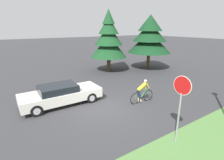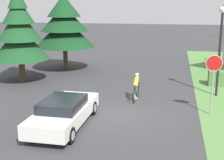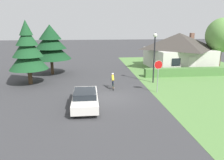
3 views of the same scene
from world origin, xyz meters
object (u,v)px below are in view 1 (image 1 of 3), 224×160
object	(u,v)px
sedan_left_lane	(61,94)
conifer_tall_far	(150,37)
cyclist	(142,92)
stop_sign	(181,97)
conifer_tall_near	(109,39)

from	to	relation	value
sedan_left_lane	conifer_tall_far	size ratio (longest dim) A/B	0.82
sedan_left_lane	cyclist	distance (m)	5.01
stop_sign	conifer_tall_far	bearing A→B (deg)	-42.36
cyclist	stop_sign	xyz separation A→B (m)	(3.78, -1.56, 1.33)
conifer_tall_near	conifer_tall_far	distance (m)	4.58
sedan_left_lane	cyclist	bearing A→B (deg)	-30.02
stop_sign	conifer_tall_far	distance (m)	13.50
cyclist	conifer_tall_near	xyz separation A→B (m)	(-8.10, 2.68, 2.66)
cyclist	conifer_tall_far	bearing A→B (deg)	46.10
sedan_left_lane	conifer_tall_near	bearing A→B (deg)	38.75
sedan_left_lane	conifer_tall_far	bearing A→B (deg)	19.88
stop_sign	conifer_tall_near	world-z (taller)	conifer_tall_near
sedan_left_lane	conifer_tall_near	distance (m)	9.36
sedan_left_lane	conifer_tall_far	distance (m)	12.37
stop_sign	conifer_tall_far	world-z (taller)	conifer_tall_far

